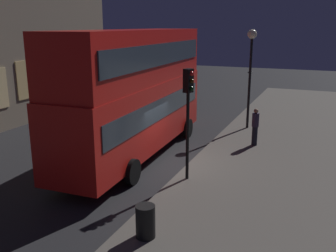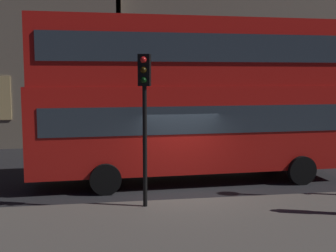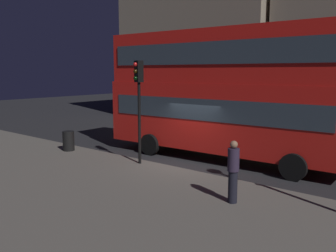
# 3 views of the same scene
# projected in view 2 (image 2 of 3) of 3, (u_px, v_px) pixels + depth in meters

# --- Properties ---
(ground_plane) EXTENTS (80.00, 80.00, 0.00)m
(ground_plane) POSITION_uv_depth(u_px,v_px,m) (183.00, 194.00, 13.78)
(ground_plane) COLOR #232326
(building_with_clock) EXTENTS (12.84, 8.64, 14.24)m
(building_with_clock) POSITION_uv_depth(u_px,v_px,m) (2.00, 17.00, 25.39)
(building_with_clock) COLOR gray
(building_with_clock) RESTS_ON ground
(building_plain_facade) EXTENTS (13.27, 8.39, 15.87)m
(building_plain_facade) POSITION_uv_depth(u_px,v_px,m) (221.00, 9.00, 27.95)
(building_plain_facade) COLOR gray
(building_plain_facade) RESTS_ON ground
(double_decker_bus) EXTENTS (11.06, 3.03, 5.61)m
(double_decker_bus) POSITION_uv_depth(u_px,v_px,m) (189.00, 93.00, 15.16)
(double_decker_bus) COLOR red
(double_decker_bus) RESTS_ON ground
(traffic_light_near_kerb) EXTENTS (0.38, 0.40, 4.18)m
(traffic_light_near_kerb) POSITION_uv_depth(u_px,v_px,m) (144.00, 98.00, 11.76)
(traffic_light_near_kerb) COLOR black
(traffic_light_near_kerb) RESTS_ON sidewalk_slab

